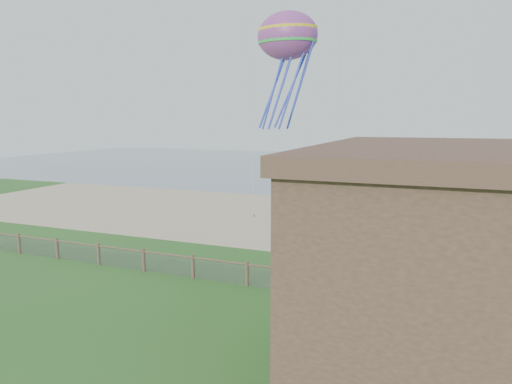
% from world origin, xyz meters
% --- Properties ---
extents(ground, '(160.00, 160.00, 0.00)m').
position_xyz_m(ground, '(0.00, 0.00, 0.00)').
color(ground, '#28581E').
rests_on(ground, ground).
extents(sand_beach, '(72.00, 20.00, 0.02)m').
position_xyz_m(sand_beach, '(0.00, 22.00, 0.00)').
color(sand_beach, tan).
rests_on(sand_beach, ground).
extents(ocean, '(160.00, 68.00, 0.02)m').
position_xyz_m(ocean, '(0.00, 66.00, 0.00)').
color(ocean, slate).
rests_on(ocean, ground).
extents(chainlink_fence, '(36.20, 0.20, 1.25)m').
position_xyz_m(chainlink_fence, '(0.00, 6.00, 0.55)').
color(chainlink_fence, '#4D382B').
rests_on(chainlink_fence, ground).
extents(picnic_table, '(2.03, 1.63, 0.79)m').
position_xyz_m(picnic_table, '(6.31, 5.00, 0.40)').
color(picnic_table, brown).
rests_on(picnic_table, ground).
extents(octopus_kite, '(3.95, 3.04, 7.48)m').
position_xyz_m(octopus_kite, '(-0.42, 13.40, 11.11)').
color(octopus_kite, '#E15623').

